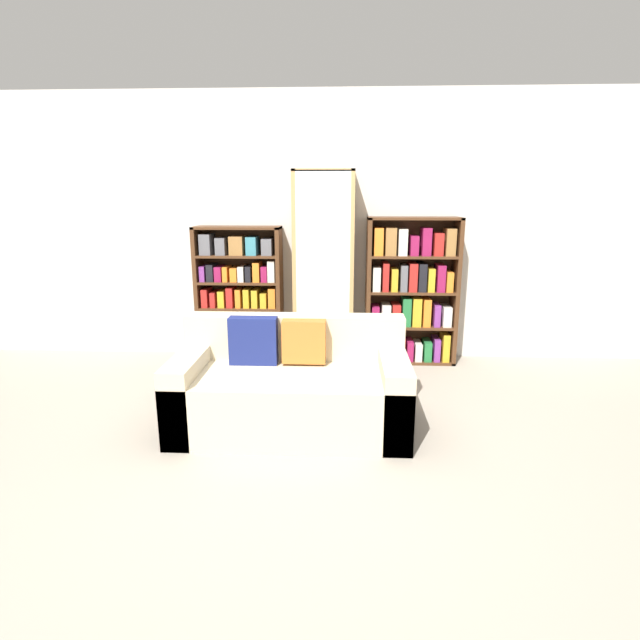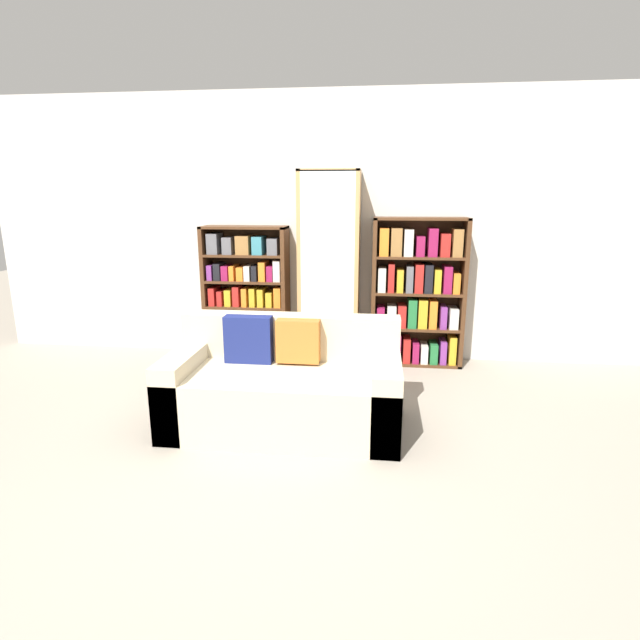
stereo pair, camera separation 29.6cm
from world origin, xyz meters
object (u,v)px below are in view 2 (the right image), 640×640
at_px(bookshelf_left, 247,295).
at_px(wine_bottle, 381,362).
at_px(couch, 284,388).
at_px(bookshelf_right, 417,294).
at_px(display_cabinet, 329,270).

height_order(bookshelf_left, wine_bottle, bookshelf_left).
bearing_deg(couch, bookshelf_left, 113.72).
bearing_deg(bookshelf_right, bookshelf_left, 179.98).
height_order(bookshelf_left, bookshelf_right, bookshelf_right).
bearing_deg(display_cabinet, bookshelf_right, 1.02).
bearing_deg(display_cabinet, wine_bottle, -42.42).
relative_size(couch, bookshelf_right, 1.14).
xyz_separation_m(bookshelf_left, bookshelf_right, (1.76, -0.00, 0.05)).
relative_size(display_cabinet, bookshelf_right, 1.30).
distance_m(couch, display_cabinet, 1.70).
bearing_deg(bookshelf_left, couch, -66.28).
bearing_deg(bookshelf_right, wine_bottle, -124.61).
bearing_deg(couch, wine_bottle, 55.87).
bearing_deg(bookshelf_right, display_cabinet, -178.98).
bearing_deg(wine_bottle, display_cabinet, 137.58).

